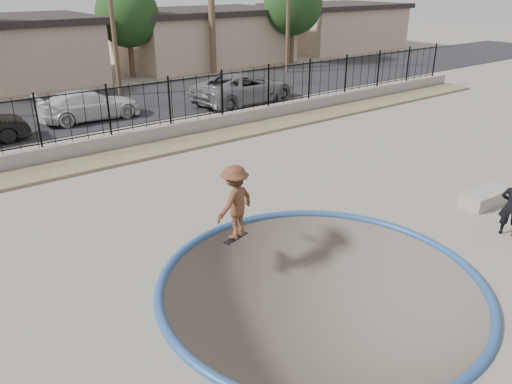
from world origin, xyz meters
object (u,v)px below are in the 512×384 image
object	(u,v)px
skater	(235,206)
car_c	(89,105)
skateboard	(236,238)
videographer	(512,206)
concrete_ledge	(485,198)
car_d	(244,88)

from	to	relation	value
skater	car_c	xyz separation A→B (m)	(1.21, 13.31, -0.23)
skater	skateboard	world-z (taller)	skater
videographer	concrete_ledge	bearing A→B (deg)	-70.99
skater	car_c	bearing A→B (deg)	-111.65
skateboard	concrete_ledge	bearing A→B (deg)	-36.16
skater	concrete_ledge	distance (m)	7.44
skateboard	videographer	bearing A→B (deg)	-50.48
car_c	videographer	bearing A→B (deg)	-164.60
car_c	car_d	distance (m)	7.68
car_c	car_d	bearing A→B (deg)	-101.12
skater	videographer	xyz separation A→B (m)	(5.66, -3.90, -0.14)
skater	skateboard	size ratio (longest dim) A/B	2.33
car_d	skateboard	bearing A→B (deg)	137.38
skateboard	car_d	world-z (taller)	car_d
skater	car_d	distance (m)	14.61
concrete_ledge	car_c	size ratio (longest dim) A/B	0.35
skater	skateboard	xyz separation A→B (m)	(0.00, -0.00, -0.88)
skater	car_c	distance (m)	13.37
skater	car_d	size ratio (longest dim) A/B	0.33
concrete_ledge	car_d	world-z (taller)	car_d
skateboard	concrete_ledge	world-z (taller)	concrete_ledge
videographer	car_d	size ratio (longest dim) A/B	0.28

